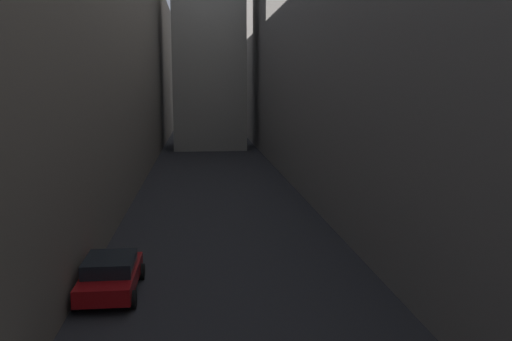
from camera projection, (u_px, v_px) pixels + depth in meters
ground_plane at (216, 183)px, 40.65m from camera, size 264.00×264.00×0.00m
building_block_left at (52, 55)px, 39.89m from camera, size 13.07×108.00×18.99m
building_block_right at (361, 55)px, 42.31m from camera, size 12.10×108.00×19.37m
parked_car_left_far at (111, 274)px, 18.77m from camera, size 2.03×4.00×1.36m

